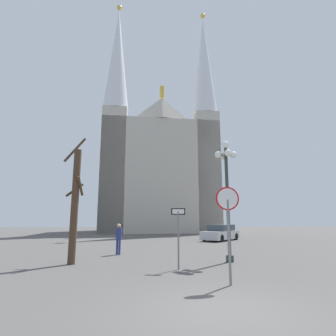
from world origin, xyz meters
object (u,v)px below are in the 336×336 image
bare_tree (75,202)px  parked_car_near_silver (221,233)px  pedestrian_walking (119,236)px  cathedral (159,166)px  one_way_arrow_sign (178,231)px  stop_sign (228,215)px  street_lamp (227,180)px

bare_tree → parked_car_near_silver: 16.25m
bare_tree → pedestrian_walking: size_ratio=3.52×
cathedral → one_way_arrow_sign: 32.43m
stop_sign → parked_car_near_silver: 17.41m
bare_tree → street_lamp: bearing=2.6°
bare_tree → parked_car_near_silver: bare_tree is taller
street_lamp → stop_sign: bearing=-104.9°
one_way_arrow_sign → pedestrian_walking: 5.55m
stop_sign → street_lamp: 4.93m
cathedral → stop_sign: bearing=-86.7°
one_way_arrow_sign → pedestrian_walking: bearing=123.1°
cathedral → street_lamp: 30.27m
street_lamp → bare_tree: (-7.21, -0.33, -1.12)m
parked_car_near_silver → one_way_arrow_sign: bearing=-109.6°
one_way_arrow_sign → parked_car_near_silver: 15.21m
stop_sign → parked_car_near_silver: stop_sign is taller
parked_car_near_silver → pedestrian_walking: (-8.11, -9.68, 0.36)m
one_way_arrow_sign → pedestrian_walking: size_ratio=1.42×
cathedral → pedestrian_walking: 28.25m
cathedral → bare_tree: size_ratio=5.91×
cathedral → stop_sign: size_ratio=11.80×
street_lamp → pedestrian_walking: size_ratio=3.44×
parked_car_near_silver → pedestrian_walking: bearing=-130.0°
cathedral → stop_sign: cathedral is taller
one_way_arrow_sign → street_lamp: bearing=35.2°
parked_car_near_silver → bare_tree: bearing=-127.2°
bare_tree → parked_car_near_silver: (9.75, 12.83, -2.06)m
stop_sign → one_way_arrow_sign: stop_sign is taller
cathedral → bare_tree: 30.95m
cathedral → street_lamp: (3.11, -29.44, -6.34)m
one_way_arrow_sign → pedestrian_walking: (-3.02, 4.63, -0.48)m
stop_sign → one_way_arrow_sign: 3.03m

